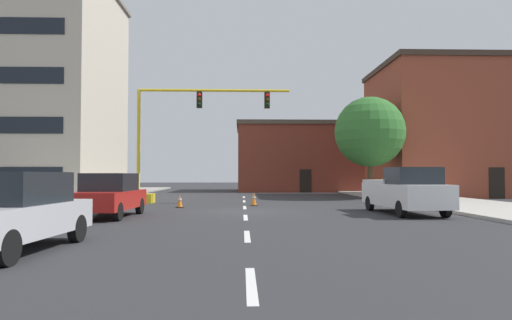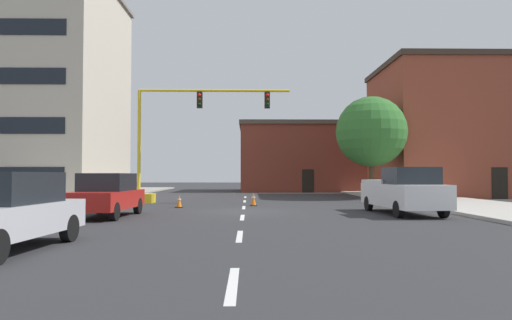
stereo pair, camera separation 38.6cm
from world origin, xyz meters
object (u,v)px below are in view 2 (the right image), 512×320
Objects in this scene: traffic_signal_gantry at (161,164)px; sedan_red_mid_left at (107,195)px; sedan_silver_near_left at (2,211)px; pickup_truck_white at (403,191)px; tree_right_mid at (371,132)px; traffic_cone_roadside_b at (179,201)px; traffic_cone_roadside_a at (253,199)px.

traffic_signal_gantry is 2.17× the size of sedan_red_mid_left.
traffic_signal_gantry is 17.40m from sedan_silver_near_left.
pickup_truck_white is 15.25m from sedan_silver_near_left.
tree_right_mid is 1.55× the size of sedan_silver_near_left.
sedan_red_mid_left is 5.61m from traffic_cone_roadside_b.
tree_right_mid is at bearing 40.05° from traffic_cone_roadside_a.
pickup_truck_white is at bearing -33.91° from traffic_signal_gantry.
sedan_red_mid_left is at bearing -112.04° from traffic_cone_roadside_b.
tree_right_mid is (13.82, 4.35, 2.39)m from traffic_signal_gantry.
tree_right_mid is 15.32m from traffic_cone_roadside_b.
traffic_signal_gantry is at bearing -162.53° from tree_right_mid.
sedan_silver_near_left is at bearing -88.35° from sedan_red_mid_left.
tree_right_mid is 26.09m from sedan_silver_near_left.
pickup_truck_white reaches higher than traffic_cone_roadside_a.
sedan_red_mid_left reaches higher than traffic_cone_roadside_a.
traffic_cone_roadside_b is at bearing 82.13° from sedan_silver_near_left.
tree_right_mid reaches higher than traffic_cone_roadside_a.
sedan_silver_near_left is at bearing -97.87° from traffic_cone_roadside_b.
pickup_truck_white is at bearing 37.91° from sedan_silver_near_left.
sedan_silver_near_left is (-0.18, -17.34, -1.41)m from traffic_signal_gantry.
traffic_cone_roadside_a is (-8.32, -6.99, -4.34)m from tree_right_mid.
pickup_truck_white reaches higher than traffic_cone_roadside_b.
sedan_silver_near_left is 13.57m from traffic_cone_roadside_b.
sedan_red_mid_left is at bearing -92.64° from traffic_signal_gantry.
tree_right_mid is at bearing 43.33° from sedan_red_mid_left.
sedan_silver_near_left is 6.51× the size of traffic_cone_roadside_a.
traffic_signal_gantry is 14.34m from pickup_truck_white.
traffic_signal_gantry is 14.68m from tree_right_mid.
sedan_silver_near_left is 8.26m from sedan_red_mid_left.
sedan_silver_near_left is 1.01× the size of sedan_red_mid_left.
tree_right_mid is 1.57× the size of sedan_red_mid_left.
traffic_cone_roadside_b is (-12.14, -8.25, -4.37)m from tree_right_mid.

